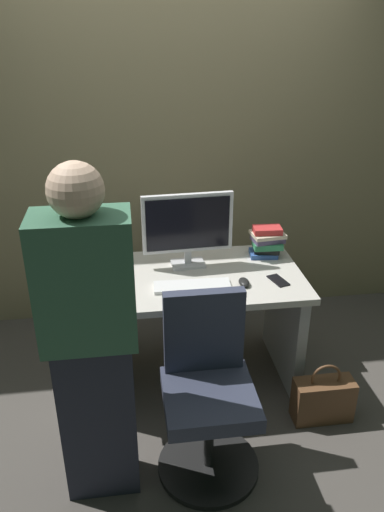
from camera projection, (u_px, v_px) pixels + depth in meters
ground_plane at (191, 375)px, 3.28m from camera, size 9.00×9.00×0.00m
wall_back at (173, 115)px, 3.42m from camera, size 6.40×0.10×3.00m
desk at (191, 309)px, 3.06m from camera, size 1.32×0.74×0.73m
office_chair at (208, 395)px, 2.48m from camera, size 0.52×0.52×0.94m
person_at_desk at (91, 343)px, 2.18m from camera, size 0.40×0.24×1.64m
monitor at (188, 226)px, 2.97m from camera, size 0.54×0.15×0.46m
keyboard at (192, 286)px, 2.82m from camera, size 0.43×0.14×0.02m
mouse at (244, 282)px, 2.85m from camera, size 0.06×0.10×0.03m
cup_near_keyboard at (111, 285)px, 2.76m from camera, size 0.07×0.07×0.09m
cup_by_monitor at (105, 260)px, 3.03m from camera, size 0.07×0.07×0.10m
book_stack at (267, 241)px, 3.16m from camera, size 0.22×0.17×0.20m
cell_phone at (278, 280)px, 2.90m from camera, size 0.11×0.16×0.01m
handbag at (323, 399)px, 2.88m from camera, size 0.34×0.14×0.38m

